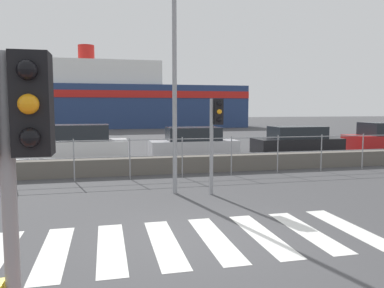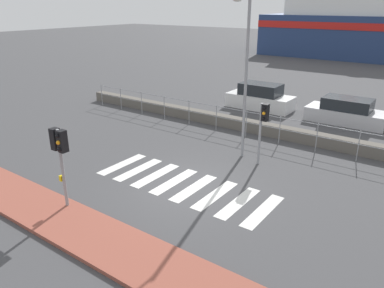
{
  "view_description": "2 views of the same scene",
  "coord_description": "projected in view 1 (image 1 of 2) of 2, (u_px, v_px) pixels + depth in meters",
  "views": [
    {
      "loc": [
        -1.62,
        -6.18,
        2.32
      ],
      "look_at": [
        0.28,
        2.0,
        1.5
      ],
      "focal_mm": 35.0,
      "sensor_mm": 36.0,
      "label": 1
    },
    {
      "loc": [
        7.14,
        -9.73,
        6.2
      ],
      "look_at": [
        -0.57,
        1.0,
        1.2
      ],
      "focal_mm": 35.0,
      "sensor_mm": 36.0,
      "label": 2
    }
  ],
  "objects": [
    {
      "name": "ground_plane",
      "position": [
        202.0,
        240.0,
        6.58
      ],
      "size": [
        160.0,
        160.0,
        0.0
      ],
      "primitive_type": "plane",
      "color": "#424244"
    },
    {
      "name": "crosswalk",
      "position": [
        190.0,
        241.0,
        6.53
      ],
      "size": [
        6.75,
        2.4,
        0.01
      ],
      "color": "silver",
      "rests_on": "ground_plane"
    },
    {
      "name": "seawall",
      "position": [
        153.0,
        165.0,
        13.17
      ],
      "size": [
        24.99,
        0.55,
        0.58
      ],
      "color": "#605B54",
      "rests_on": "ground_plane"
    },
    {
      "name": "harbor_fence",
      "position": [
        156.0,
        152.0,
        12.26
      ],
      "size": [
        22.53,
        0.04,
        1.34
      ],
      "color": "gray",
      "rests_on": "ground_plane"
    },
    {
      "name": "traffic_light_near",
      "position": [
        6.0,
        142.0,
        2.46
      ],
      "size": [
        0.58,
        0.41,
        2.68
      ],
      "color": "gray",
      "rests_on": "ground_plane"
    },
    {
      "name": "traffic_light_far",
      "position": [
        216.0,
        124.0,
        9.86
      ],
      "size": [
        0.34,
        0.32,
        2.55
      ],
      "color": "gray",
      "rests_on": "ground_plane"
    },
    {
      "name": "streetlamp",
      "position": [
        176.0,
        41.0,
        9.55
      ],
      "size": [
        0.32,
        1.23,
        6.53
      ],
      "color": "gray",
      "rests_on": "ground_plane"
    },
    {
      "name": "ferry_boat",
      "position": [
        113.0,
        100.0,
        43.25
      ],
      "size": [
        29.3,
        7.11,
        9.3
      ],
      "color": "navy",
      "rests_on": "ground_plane"
    },
    {
      "name": "parked_car_white",
      "position": [
        81.0,
        145.0,
        16.78
      ],
      "size": [
        4.07,
        1.72,
        1.56
      ],
      "color": "silver",
      "rests_on": "ground_plane"
    },
    {
      "name": "parked_car_silver",
      "position": [
        193.0,
        144.0,
        17.96
      ],
      "size": [
        4.16,
        1.75,
        1.38
      ],
      "color": "#BCBCC1",
      "rests_on": "ground_plane"
    },
    {
      "name": "parked_car_black",
      "position": [
        297.0,
        142.0,
        19.2
      ],
      "size": [
        4.47,
        1.76,
        1.36
      ],
      "color": "black",
      "rests_on": "ground_plane"
    }
  ]
}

